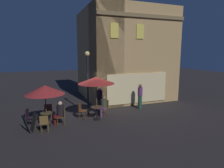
% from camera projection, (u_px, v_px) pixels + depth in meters
% --- Properties ---
extents(ground_plane, '(60.00, 60.00, 0.00)m').
position_uv_depth(ground_plane, '(87.00, 115.00, 11.67)').
color(ground_plane, '#292526').
extents(cafe_building, '(6.65, 6.51, 7.12)m').
position_uv_depth(cafe_building, '(116.00, 55.00, 14.87)').
color(cafe_building, tan).
rests_on(cafe_building, ground).
extents(street_lamp_near_corner, '(0.29, 0.29, 3.84)m').
position_uv_depth(street_lamp_near_corner, '(88.00, 73.00, 11.38)').
color(street_lamp_near_corner, black).
rests_on(street_lamp_near_corner, ground).
extents(menu_sandwich_board, '(0.76, 0.71, 0.84)m').
position_uv_depth(menu_sandwich_board, '(30.00, 123.00, 9.15)').
color(menu_sandwich_board, black).
rests_on(menu_sandwich_board, ground).
extents(cafe_table_0, '(0.66, 0.66, 0.76)m').
position_uv_depth(cafe_table_0, '(97.00, 111.00, 10.78)').
color(cafe_table_0, black).
rests_on(cafe_table_0, ground).
extents(cafe_table_1, '(0.61, 0.61, 0.72)m').
position_uv_depth(cafe_table_1, '(47.00, 117.00, 9.84)').
color(cafe_table_1, black).
rests_on(cafe_table_1, ground).
extents(patio_umbrella_0, '(2.01, 2.01, 2.45)m').
position_uv_depth(patio_umbrella_0, '(96.00, 80.00, 10.50)').
color(patio_umbrella_0, black).
rests_on(patio_umbrella_0, ground).
extents(patio_umbrella_1, '(1.95, 1.95, 2.15)m').
position_uv_depth(patio_umbrella_1, '(45.00, 90.00, 9.60)').
color(patio_umbrella_1, black).
rests_on(patio_umbrella_1, ground).
extents(cafe_chair_0, '(0.56, 0.56, 0.92)m').
position_uv_depth(cafe_chair_0, '(82.00, 109.00, 10.89)').
color(cafe_chair_0, brown).
rests_on(cafe_chair_0, ground).
extents(cafe_chair_1, '(0.60, 0.60, 0.96)m').
position_uv_depth(cafe_chair_1, '(105.00, 106.00, 11.53)').
color(cafe_chair_1, brown).
rests_on(cafe_chair_1, ground).
extents(cafe_chair_2, '(0.47, 0.47, 0.86)m').
position_uv_depth(cafe_chair_2, '(62.00, 115.00, 10.03)').
color(cafe_chair_2, '#513D16').
rests_on(cafe_chair_2, ground).
extents(cafe_chair_3, '(0.47, 0.47, 0.91)m').
position_uv_depth(cafe_chair_3, '(48.00, 111.00, 10.68)').
color(cafe_chair_3, brown).
rests_on(cafe_chair_3, ground).
extents(cafe_chair_4, '(0.48, 0.48, 0.92)m').
position_uv_depth(cafe_chair_4, '(29.00, 116.00, 9.76)').
color(cafe_chair_4, black).
rests_on(cafe_chair_4, ground).
extents(cafe_chair_5, '(0.44, 0.44, 0.87)m').
position_uv_depth(cafe_chair_5, '(44.00, 122.00, 9.00)').
color(cafe_chair_5, brown).
rests_on(cafe_chair_5, ground).
extents(patron_seated_0, '(0.55, 0.53, 1.22)m').
position_uv_depth(patron_seated_0, '(103.00, 105.00, 11.38)').
color(patron_seated_0, '#613C60').
rests_on(patron_seated_0, ground).
extents(patron_seated_1, '(0.55, 0.41, 1.28)m').
position_uv_depth(patron_seated_1, '(59.00, 112.00, 9.96)').
color(patron_seated_1, '#4F1215').
rests_on(patron_seated_1, ground).
extents(patron_standing_2, '(0.36, 0.36, 1.68)m').
position_uv_depth(patron_standing_2, '(100.00, 100.00, 11.93)').
color(patron_standing_2, '#30452E').
rests_on(patron_standing_2, ground).
extents(patron_standing_3, '(0.32, 0.32, 1.68)m').
position_uv_depth(patron_standing_3, '(140.00, 96.00, 12.87)').
color(patron_standing_3, '#244639').
rests_on(patron_standing_3, ground).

